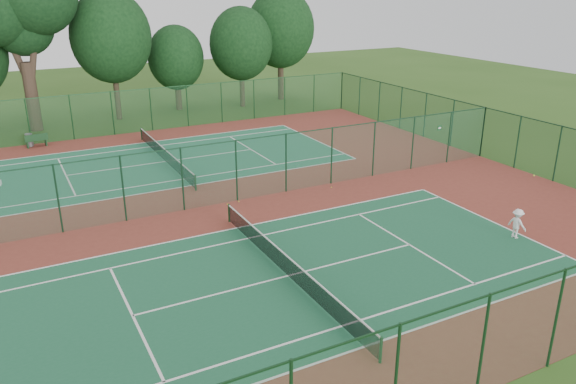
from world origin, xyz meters
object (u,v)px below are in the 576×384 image
(player_near, at_px, (517,223))
(trash_bin, at_px, (29,140))
(big_tree, at_px, (19,6))
(bench, at_px, (36,140))

(player_near, xyz_separation_m, trash_bin, (-19.23, 28.21, -0.26))
(trash_bin, bearing_deg, big_tree, 79.01)
(trash_bin, xyz_separation_m, big_tree, (1.02, 5.25, 9.26))
(player_near, distance_m, trash_bin, 34.14)
(bench, bearing_deg, player_near, -62.02)
(player_near, xyz_separation_m, bench, (-18.76, 27.74, -0.22))
(bench, relative_size, big_tree, 0.12)
(player_near, bearing_deg, bench, 26.99)
(trash_bin, xyz_separation_m, bench, (0.47, -0.47, 0.04))
(big_tree, bearing_deg, trash_bin, -100.99)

